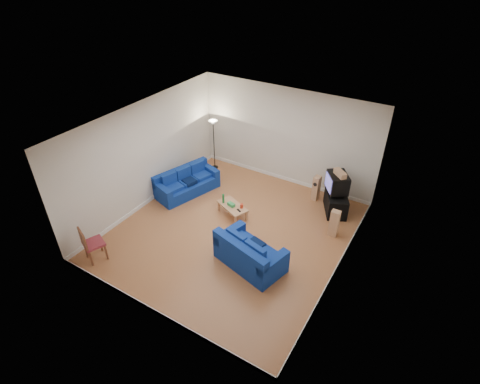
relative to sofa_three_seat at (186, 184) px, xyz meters
The scene contains 16 objects.
room 2.82m from the sofa_three_seat, 21.79° to the right, with size 6.01×6.51×3.21m.
sofa_three_seat is the anchor object (origin of this frame).
sofa_loveseat 3.85m from the sofa_three_seat, 28.50° to the right, with size 1.90×1.36×0.86m.
coffee_table 1.97m from the sofa_three_seat, ahead, with size 1.09×0.83×0.35m.
bottle 1.68m from the sofa_three_seat, 10.86° to the right, with size 0.07×0.07×0.29m, color #197233.
tissue_box 1.96m from the sofa_three_seat, ahead, with size 0.23×0.12×0.09m, color green.
red_canister 2.25m from the sofa_three_seat, ahead, with size 0.09×0.09×0.13m, color red.
remote 2.28m from the sofa_three_seat, 10.80° to the right, with size 0.16×0.05×0.02m, color black.
tv_stand 4.70m from the sofa_three_seat, 18.12° to the left, with size 1.01×0.56×0.62m, color black.
av_receiver 4.72m from the sofa_three_seat, 18.17° to the left, with size 0.42×0.34×0.10m, color black.
television 4.70m from the sofa_three_seat, 18.64° to the left, with size 0.83×0.87×0.54m.
centre_speaker 4.80m from the sofa_three_seat, 17.76° to the left, with size 0.44×0.18×0.16m, color tan.
speaker_left 4.12m from the sofa_three_seat, 25.32° to the left, with size 0.21×0.27×0.82m.
speaker_right 4.81m from the sofa_three_seat, ahead, with size 0.26×0.19×0.81m.
floor_lamp 2.14m from the sofa_three_seat, 93.40° to the left, with size 0.31×0.31×1.81m.
dining_chair 3.72m from the sofa_three_seat, 91.37° to the right, with size 0.61×0.61×0.99m.
Camera 1 is at (4.38, -6.84, 6.77)m, focal length 28.00 mm.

